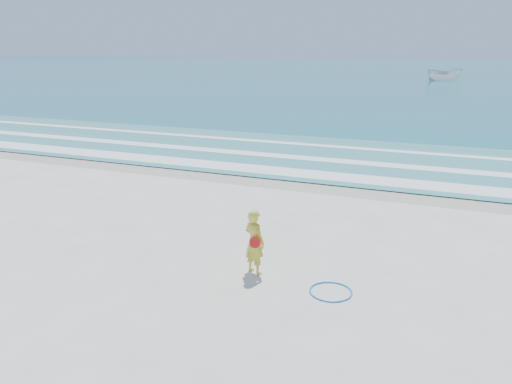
% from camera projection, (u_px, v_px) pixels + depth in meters
% --- Properties ---
extents(ground, '(400.00, 400.00, 0.00)m').
position_uv_depth(ground, '(166.00, 273.00, 11.92)').
color(ground, silver).
rests_on(ground, ground).
extents(wet_sand, '(400.00, 2.40, 0.00)m').
position_uv_depth(wet_sand, '(286.00, 181.00, 19.92)').
color(wet_sand, '#B2A893').
rests_on(wet_sand, ground).
extents(ocean, '(400.00, 190.00, 0.04)m').
position_uv_depth(ocean, '(432.00, 71.00, 105.27)').
color(ocean, '#19727F').
rests_on(ocean, ground).
extents(shallow, '(400.00, 10.00, 0.01)m').
position_uv_depth(shallow, '(319.00, 156.00, 24.36)').
color(shallow, '#59B7AD').
rests_on(shallow, ocean).
extents(foam_near, '(400.00, 1.40, 0.01)m').
position_uv_depth(foam_near, '(296.00, 173.00, 21.07)').
color(foam_near, white).
rests_on(foam_near, shallow).
extents(foam_mid, '(400.00, 0.90, 0.01)m').
position_uv_depth(foam_mid, '(315.00, 159.00, 23.64)').
color(foam_mid, white).
rests_on(foam_mid, shallow).
extents(foam_far, '(400.00, 0.60, 0.01)m').
position_uv_depth(foam_far, '(331.00, 146.00, 26.58)').
color(foam_far, white).
rests_on(foam_far, shallow).
extents(hoop, '(1.22, 1.22, 0.03)m').
position_uv_depth(hoop, '(331.00, 292.00, 10.97)').
color(hoop, '#0B7AD1').
rests_on(hoop, ground).
extents(boat, '(5.25, 2.72, 1.93)m').
position_uv_depth(boat, '(444.00, 74.00, 75.20)').
color(boat, silver).
rests_on(boat, ocean).
extents(woman, '(0.68, 0.57, 1.58)m').
position_uv_depth(woman, '(254.00, 242.00, 11.69)').
color(woman, gold).
rests_on(woman, ground).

